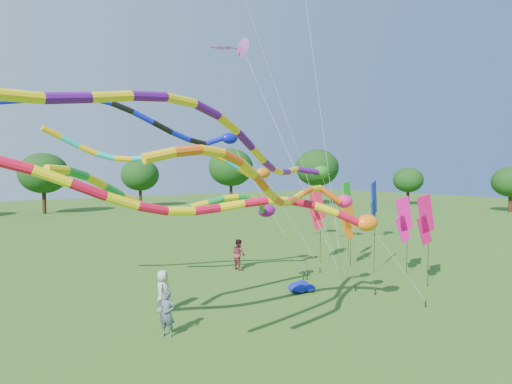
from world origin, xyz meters
TOP-DOWN VIEW (x-y plane):
  - ground at (0.00, 0.00)m, footprint 160.00×160.00m
  - tree_ring at (1.07, -0.15)m, footprint 118.56×120.88m
  - tube_kite_red at (-5.05, 1.45)m, footprint 15.82×3.00m
  - tube_kite_orange at (-4.13, 0.06)m, footprint 12.43×4.10m
  - tube_kite_purple at (-5.61, 0.26)m, footprint 14.79×4.92m
  - tube_kite_blue at (-6.83, 7.69)m, footprint 15.70×3.89m
  - tube_kite_cyan at (-3.83, 7.40)m, footprint 13.49×2.01m
  - tube_kite_green at (-4.85, 4.35)m, footprint 12.59×3.37m
  - delta_kite_high_c at (1.24, 10.99)m, footprint 3.52×7.63m
  - banner_pole_magenta_b at (6.59, 3.39)m, footprint 1.14×0.37m
  - banner_pole_blue_a at (5.79, 4.77)m, footprint 1.09×0.55m
  - banner_pole_red at (5.26, 8.64)m, footprint 1.14×0.37m
  - banner_pole_green at (6.88, 7.68)m, footprint 1.15×0.33m
  - banner_pole_orange at (5.82, 6.64)m, footprint 1.16×0.15m
  - banner_pole_magenta_a at (5.55, 1.49)m, footprint 1.15×0.30m
  - blue_nylon_heap at (0.46, 4.65)m, footprint 1.27×1.35m
  - person_a at (-6.31, 5.74)m, footprint 0.95×1.00m
  - person_b at (-7.26, 3.26)m, footprint 0.67×0.70m
  - person_c at (0.35, 10.06)m, footprint 0.67×0.86m

SIDE VIEW (x-z plane):
  - ground at x=0.00m, z-range 0.00..0.00m
  - blue_nylon_heap at x=0.46m, z-range -0.02..0.43m
  - person_b at x=-7.26m, z-range 0.00..1.61m
  - person_a at x=-6.31m, z-range 0.00..1.72m
  - person_c at x=0.35m, z-range 0.00..1.78m
  - banner_pole_orange at x=5.82m, z-range 0.82..4.98m
  - banner_pole_magenta_b at x=6.59m, z-range 0.93..5.30m
  - banner_pole_red at x=5.26m, z-range 1.01..5.56m
  - banner_pole_magenta_a at x=5.55m, z-range 1.04..5.65m
  - banner_pole_green at x=6.88m, z-range 1.29..6.39m
  - banner_pole_blue_a at x=5.79m, z-range 1.33..6.52m
  - tube_kite_green at x=-4.85m, z-range 1.26..7.72m
  - tube_kite_red at x=-5.05m, z-range 1.10..8.00m
  - tube_kite_orange at x=-4.13m, z-range 1.68..8.55m
  - tree_ring at x=1.07m, z-range 0.78..10.36m
  - tube_kite_cyan at x=-3.83m, z-range 2.16..10.15m
  - tube_kite_purple at x=-5.61m, z-range 2.30..10.42m
  - tube_kite_blue at x=-6.83m, z-range 3.14..12.67m
  - delta_kite_high_c at x=1.24m, z-range 5.76..20.41m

